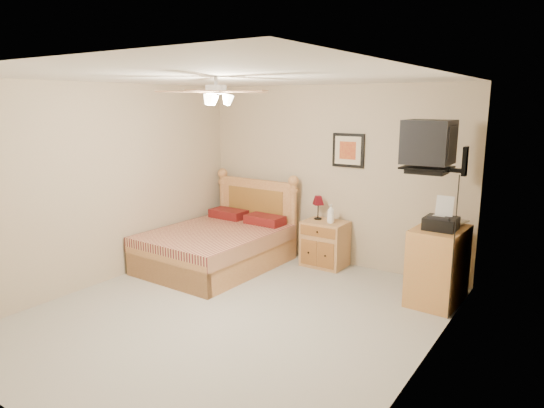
{
  "coord_description": "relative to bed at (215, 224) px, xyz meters",
  "views": [
    {
      "loc": [
        3.07,
        -3.84,
        2.25
      ],
      "look_at": [
        -0.09,
        0.9,
        1.06
      ],
      "focal_mm": 32.0,
      "sensor_mm": 36.0,
      "label": 1
    }
  ],
  "objects": [
    {
      "name": "lotion_bottle",
      "position": [
        1.35,
        0.85,
        0.15
      ],
      "size": [
        0.12,
        0.12,
        0.26
      ],
      "primitive_type": "imported",
      "rotation": [
        0.0,
        0.0,
        -0.26
      ],
      "color": "white",
      "rests_on": "nightstand"
    },
    {
      "name": "bed",
      "position": [
        0.0,
        0.0,
        0.0
      ],
      "size": [
        1.51,
        1.95,
        1.24
      ],
      "primitive_type": null,
      "rotation": [
        0.0,
        0.0,
        -0.03
      ],
      "color": "#B4733F",
      "rests_on": "ground"
    },
    {
      "name": "nightstand",
      "position": [
        1.26,
        0.88,
        -0.3
      ],
      "size": [
        0.59,
        0.44,
        0.64
      ],
      "primitive_type": "cube",
      "rotation": [
        0.0,
        0.0,
        -0.0
      ],
      "color": "#A77241",
      "rests_on": "ground"
    },
    {
      "name": "wall_back",
      "position": [
        1.19,
        1.13,
        0.63
      ],
      "size": [
        4.0,
        0.04,
        2.5
      ],
      "primitive_type": "cube",
      "color": "tan",
      "rests_on": "ground"
    },
    {
      "name": "floor",
      "position": [
        1.19,
        -1.12,
        -0.62
      ],
      "size": [
        4.5,
        4.5,
        0.0
      ],
      "primitive_type": "plane",
      "color": "#9D998D",
      "rests_on": "ground"
    },
    {
      "name": "wall_right",
      "position": [
        3.19,
        -1.12,
        0.63
      ],
      "size": [
        0.04,
        4.5,
        2.5
      ],
      "primitive_type": "cube",
      "color": "tan",
      "rests_on": "ground"
    },
    {
      "name": "dresser",
      "position": [
        2.92,
        0.46,
        -0.18
      ],
      "size": [
        0.56,
        0.77,
        0.88
      ],
      "primitive_type": "cube",
      "rotation": [
        0.0,
        0.0,
        -0.05
      ],
      "color": "#C7733C",
      "rests_on": "ground"
    },
    {
      "name": "framed_picture",
      "position": [
        1.46,
        1.11,
        1.0
      ],
      "size": [
        0.46,
        0.04,
        0.46
      ],
      "primitive_type": "cube",
      "color": "black",
      "rests_on": "wall_back"
    },
    {
      "name": "wall_tv",
      "position": [
        2.94,
        0.22,
        1.19
      ],
      "size": [
        0.56,
        0.46,
        0.58
      ],
      "primitive_type": null,
      "color": "black",
      "rests_on": "wall_right"
    },
    {
      "name": "fax_machine",
      "position": [
        2.94,
        0.39,
        0.44
      ],
      "size": [
        0.34,
        0.36,
        0.36
      ],
      "primitive_type": null,
      "rotation": [
        0.0,
        0.0,
        -0.0
      ],
      "color": "black",
      "rests_on": "dresser"
    },
    {
      "name": "wall_front",
      "position": [
        1.19,
        -3.37,
        0.63
      ],
      "size": [
        4.0,
        0.04,
        2.5
      ],
      "primitive_type": "cube",
      "color": "tan",
      "rests_on": "ground"
    },
    {
      "name": "ceiling",
      "position": [
        1.19,
        -1.12,
        1.88
      ],
      "size": [
        4.0,
        4.5,
        0.04
      ],
      "primitive_type": "cube",
      "color": "white",
      "rests_on": "ground"
    },
    {
      "name": "wall_left",
      "position": [
        -0.81,
        -1.12,
        0.63
      ],
      "size": [
        0.04,
        4.5,
        2.5
      ],
      "primitive_type": "cube",
      "color": "tan",
      "rests_on": "ground"
    },
    {
      "name": "ceiling_fan",
      "position": [
        1.19,
        -1.32,
        1.74
      ],
      "size": [
        1.14,
        1.14,
        0.28
      ],
      "primitive_type": null,
      "color": "silver",
      "rests_on": "ceiling"
    },
    {
      "name": "magazine_lower",
      "position": [
        2.91,
        0.71,
        0.27
      ],
      "size": [
        0.19,
        0.25,
        0.02
      ],
      "primitive_type": "imported",
      "rotation": [
        0.0,
        0.0,
        -0.08
      ],
      "color": "#C1B797",
      "rests_on": "dresser"
    },
    {
      "name": "table_lamp",
      "position": [
        1.1,
        0.95,
        0.19
      ],
      "size": [
        0.19,
        0.19,
        0.34
      ],
      "primitive_type": null,
      "rotation": [
        0.0,
        0.0,
        0.04
      ],
      "color": "#5C0B14",
      "rests_on": "nightstand"
    },
    {
      "name": "magazine_upper",
      "position": [
        2.91,
        0.71,
        0.3
      ],
      "size": [
        0.28,
        0.34,
        0.02
      ],
      "primitive_type": "imported",
      "rotation": [
        0.0,
        0.0,
        -0.2
      ],
      "color": "gray",
      "rests_on": "magazine_lower"
    }
  ]
}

